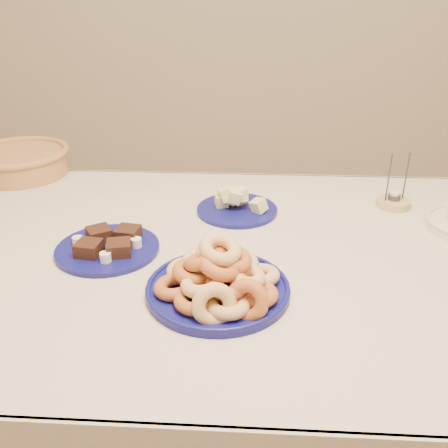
{
  "coord_description": "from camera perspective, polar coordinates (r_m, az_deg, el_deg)",
  "views": [
    {
      "loc": [
        0.06,
        -1.09,
        1.37
      ],
      "look_at": [
        0.0,
        -0.05,
        0.85
      ],
      "focal_mm": 40.0,
      "sensor_mm": 36.0,
      "label": 1
    }
  ],
  "objects": [
    {
      "name": "melon_plate",
      "position": [
        1.46,
        1.46,
        2.25
      ],
      "size": [
        0.31,
        0.31,
        0.08
      ],
      "rotation": [
        0.0,
        0.0,
        -0.39
      ],
      "color": "navy",
      "rests_on": "dining_table"
    },
    {
      "name": "dining_table",
      "position": [
        1.31,
        0.13,
        -7.11
      ],
      "size": [
        1.71,
        1.11,
        0.75
      ],
      "color": "brown",
      "rests_on": "ground"
    },
    {
      "name": "brownie_plate",
      "position": [
        1.28,
        -13.12,
        -2.48
      ],
      "size": [
        0.31,
        0.31,
        0.05
      ],
      "rotation": [
        0.0,
        0.0,
        0.22
      ],
      "color": "navy",
      "rests_on": "dining_table"
    },
    {
      "name": "wicker_basket",
      "position": [
        1.87,
        -22.32,
        6.7
      ],
      "size": [
        0.38,
        0.38,
        0.09
      ],
      "rotation": [
        0.0,
        0.0,
        -0.11
      ],
      "color": "#97673C",
      "rests_on": "dining_table"
    },
    {
      "name": "donut_platter",
      "position": [
        1.07,
        -0.59,
        -6.36
      ],
      "size": [
        0.36,
        0.36,
        0.14
      ],
      "rotation": [
        0.0,
        0.0,
        0.14
      ],
      "color": "navy",
      "rests_on": "dining_table"
    },
    {
      "name": "candle_holder",
      "position": [
        1.57,
        18.79,
        2.44
      ],
      "size": [
        0.12,
        0.12,
        0.17
      ],
      "rotation": [
        0.0,
        0.0,
        0.31
      ],
      "color": "tan",
      "rests_on": "dining_table"
    }
  ]
}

